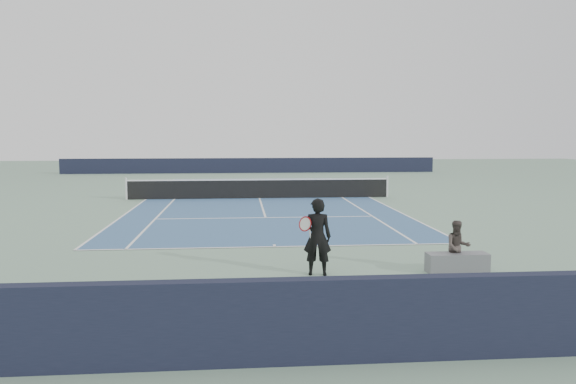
{
  "coord_description": "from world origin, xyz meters",
  "views": [
    {
      "loc": [
        -0.98,
        -27.38,
        3.19
      ],
      "look_at": [
        0.75,
        -7.53,
        1.1
      ],
      "focal_mm": 35.0,
      "sensor_mm": 36.0,
      "label": 1
    }
  ],
  "objects": [
    {
      "name": "court_surface",
      "position": [
        0.0,
        0.0,
        0.01
      ],
      "size": [
        10.97,
        23.77,
        0.01
      ],
      "primitive_type": "cube",
      "color": "#385C86",
      "rests_on": "ground"
    },
    {
      "name": "ground",
      "position": [
        0.0,
        0.0,
        0.0
      ],
      "size": [
        80.0,
        80.0,
        0.0
      ],
      "primitive_type": "plane",
      "color": "gray"
    },
    {
      "name": "tennis_player",
      "position": [
        0.75,
        -15.06,
        0.88
      ],
      "size": [
        0.81,
        0.56,
        1.75
      ],
      "color": "black",
      "rests_on": "ground"
    },
    {
      "name": "windscreen_near",
      "position": [
        0.0,
        -19.88,
        0.6
      ],
      "size": [
        30.0,
        0.25,
        1.2
      ],
      "primitive_type": "cube",
      "color": "black",
      "rests_on": "ground"
    },
    {
      "name": "spectator_bench",
      "position": [
        4.0,
        -15.11,
        0.43
      ],
      "size": [
        1.44,
        0.59,
        1.2
      ],
      "color": "slate",
      "rests_on": "ground"
    },
    {
      "name": "tennis_net",
      "position": [
        0.0,
        0.0,
        0.5
      ],
      "size": [
        12.9,
        0.1,
        1.07
      ],
      "color": "silver",
      "rests_on": "ground"
    },
    {
      "name": "windscreen_far",
      "position": [
        0.0,
        17.88,
        0.6
      ],
      "size": [
        30.0,
        0.25,
        1.2
      ],
      "primitive_type": "cube",
      "color": "black",
      "rests_on": "ground"
    },
    {
      "name": "tennis_ball",
      "position": [
        1.12,
        -15.84,
        0.03
      ],
      "size": [
        0.07,
        0.07,
        0.07
      ],
      "primitive_type": "sphere",
      "color": "yellow",
      "rests_on": "ground"
    }
  ]
}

